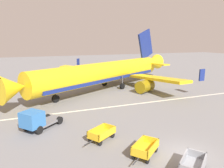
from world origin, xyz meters
The scene contains 7 objects.
ground_plane centered at (0.00, 0.00, 0.00)m, with size 220.00×220.00×0.00m, color slate.
apron_stripe centered at (0.00, 13.55, 0.01)m, with size 120.00×0.36×0.01m, color silver.
airplane centered at (2.35, 24.00, 3.05)m, with size 34.73×28.77×11.34m.
baggage_cart_second_in_row centered at (-1.18, -2.03, 0.60)m, with size 3.27×2.74×1.07m.
baggage_cart_third_in_row centered at (-3.10, 1.07, 0.60)m, with size 3.25×2.77×1.07m.
baggage_cart_fourth_in_row centered at (-5.40, 4.87, 0.60)m, with size 3.38×2.55×1.07m.
service_truck_beside_carts centered at (-10.80, 9.21, 1.10)m, with size 4.57×4.27×2.10m.
Camera 1 is at (-11.10, -12.12, 8.92)m, focal length 34.10 mm.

